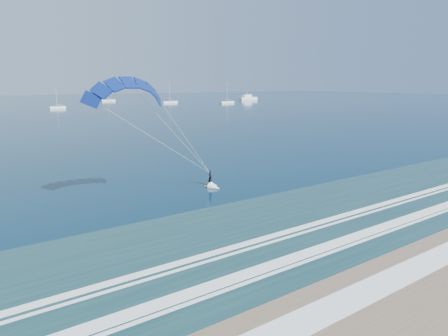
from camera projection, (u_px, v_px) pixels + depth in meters
The scene contains 7 objects.
ground at pixel (427, 258), 28.73m from camera, with size 900.00×900.00×0.00m, color #07293D.
kitesurfer_rig at pixel (173, 132), 41.78m from camera, with size 17.87×6.89×13.98m.
motor_yacht at pixel (248, 98), 295.67m from camera, with size 14.76×3.94×6.13m.
sailboat_3 at pixel (57, 107), 195.32m from camera, with size 7.28×2.40×10.30m.
sailboat_4 at pixel (108, 100), 273.29m from camera, with size 9.33×2.40×12.60m.
sailboat_5 at pixel (170, 102), 250.17m from camera, with size 9.93×2.40×13.38m.
sailboat_6 at pixel (227, 102), 248.87m from camera, with size 9.58×2.40×12.87m.
Camera 1 is at (-27.39, -13.40, 12.33)m, focal length 32.00 mm.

